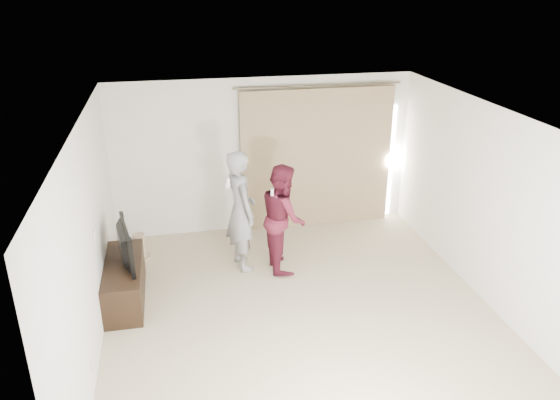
% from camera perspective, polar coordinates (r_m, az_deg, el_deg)
% --- Properties ---
extents(floor, '(5.50, 5.50, 0.00)m').
position_cam_1_polar(floor, '(7.28, 2.30, -11.81)').
color(floor, '#BCAE8D').
rests_on(floor, ground).
extents(wall_back, '(5.00, 0.04, 2.60)m').
position_cam_1_polar(wall_back, '(9.14, -1.72, 4.68)').
color(wall_back, silver).
rests_on(wall_back, ground).
extents(wall_left, '(0.04, 5.50, 2.60)m').
position_cam_1_polar(wall_left, '(6.54, -19.37, -4.26)').
color(wall_left, silver).
rests_on(wall_left, ground).
extents(ceiling, '(5.00, 5.50, 0.01)m').
position_cam_1_polar(ceiling, '(6.19, 2.68, 8.46)').
color(ceiling, white).
rests_on(ceiling, wall_back).
extents(curtain, '(2.80, 0.11, 2.46)m').
position_cam_1_polar(curtain, '(9.30, 3.93, 4.33)').
color(curtain, tan).
rests_on(curtain, ground).
extents(tv_console, '(0.49, 1.43, 0.55)m').
position_cam_1_polar(tv_console, '(7.71, -15.98, -8.20)').
color(tv_console, black).
rests_on(tv_console, ground).
extents(tv, '(0.29, 0.96, 0.55)m').
position_cam_1_polar(tv, '(7.45, -16.42, -4.56)').
color(tv, black).
rests_on(tv, tv_console).
extents(scratching_post, '(0.32, 0.32, 0.43)m').
position_cam_1_polar(scratching_post, '(8.73, -14.43, -5.00)').
color(scratching_post, tan).
rests_on(scratching_post, ground).
extents(person_man, '(0.57, 0.74, 1.82)m').
position_cam_1_polar(person_man, '(7.97, -4.11, -1.11)').
color(person_man, gray).
rests_on(person_man, ground).
extents(person_woman, '(0.62, 0.79, 1.62)m').
position_cam_1_polar(person_woman, '(7.98, 0.32, -1.81)').
color(person_woman, maroon).
rests_on(person_woman, ground).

